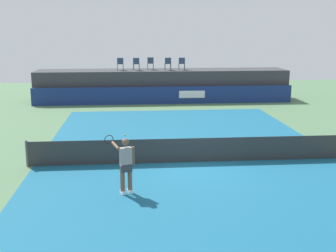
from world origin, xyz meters
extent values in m
plane|color=#4C704C|center=(0.00, 3.00, 0.00)|extent=(48.00, 48.00, 0.00)
cube|color=#16597A|center=(0.00, 0.00, 0.00)|extent=(12.00, 22.00, 0.00)
cube|color=navy|center=(0.00, 13.50, 0.60)|extent=(18.00, 0.20, 1.20)
cube|color=white|center=(1.92, 13.39, 0.66)|extent=(1.80, 0.02, 0.50)
cube|color=#38383D|center=(0.00, 15.30, 1.10)|extent=(18.00, 2.80, 2.20)
cylinder|color=#2D3D56|center=(-2.82, 15.40, 2.42)|extent=(0.04, 0.04, 0.44)
cylinder|color=#2D3D56|center=(-3.22, 15.38, 2.42)|extent=(0.04, 0.04, 0.44)
cylinder|color=#2D3D56|center=(-2.80, 15.00, 2.42)|extent=(0.04, 0.04, 0.44)
cylinder|color=#2D3D56|center=(-3.21, 14.98, 2.42)|extent=(0.04, 0.04, 0.44)
cube|color=#2D3D56|center=(-3.01, 15.19, 2.66)|extent=(0.46, 0.46, 0.03)
cube|color=#2D3D56|center=(-3.01, 14.98, 2.88)|extent=(0.44, 0.04, 0.42)
cylinder|color=#2D3D56|center=(-1.65, 15.26, 2.42)|extent=(0.04, 0.04, 0.44)
cylinder|color=#2D3D56|center=(-2.06, 15.29, 2.42)|extent=(0.04, 0.04, 0.44)
cylinder|color=#2D3D56|center=(-1.68, 14.86, 2.42)|extent=(0.04, 0.04, 0.44)
cylinder|color=#2D3D56|center=(-2.08, 14.88, 2.42)|extent=(0.04, 0.04, 0.44)
cube|color=#2D3D56|center=(-1.87, 15.07, 2.66)|extent=(0.47, 0.47, 0.03)
cube|color=#2D3D56|center=(-1.88, 14.86, 2.88)|extent=(0.44, 0.05, 0.42)
cylinder|color=#2D3D56|center=(-0.63, 15.73, 2.42)|extent=(0.04, 0.04, 0.44)
cylinder|color=#2D3D56|center=(-1.04, 15.74, 2.42)|extent=(0.04, 0.04, 0.44)
cylinder|color=#2D3D56|center=(-0.64, 15.33, 2.42)|extent=(0.04, 0.04, 0.44)
cylinder|color=#2D3D56|center=(-1.05, 15.34, 2.42)|extent=(0.04, 0.04, 0.44)
cube|color=#2D3D56|center=(-0.84, 15.54, 2.66)|extent=(0.45, 0.45, 0.03)
cube|color=#2D3D56|center=(-0.85, 15.33, 2.88)|extent=(0.44, 0.03, 0.42)
cylinder|color=#2D3D56|center=(0.59, 15.29, 2.42)|extent=(0.04, 0.04, 0.44)
cylinder|color=#2D3D56|center=(0.19, 15.30, 2.42)|extent=(0.04, 0.04, 0.44)
cylinder|color=#2D3D56|center=(0.58, 14.89, 2.42)|extent=(0.04, 0.04, 0.44)
cylinder|color=#2D3D56|center=(0.18, 14.90, 2.42)|extent=(0.04, 0.04, 0.44)
cube|color=#2D3D56|center=(0.39, 15.10, 2.66)|extent=(0.45, 0.45, 0.03)
cube|color=#2D3D56|center=(0.38, 14.89, 2.88)|extent=(0.44, 0.04, 0.42)
cylinder|color=#2D3D56|center=(1.61, 15.33, 2.42)|extent=(0.04, 0.04, 0.44)
cylinder|color=#2D3D56|center=(1.21, 15.36, 2.42)|extent=(0.04, 0.04, 0.44)
cylinder|color=#2D3D56|center=(1.59, 14.93, 2.42)|extent=(0.04, 0.04, 0.44)
cylinder|color=#2D3D56|center=(1.18, 14.95, 2.42)|extent=(0.04, 0.04, 0.44)
cube|color=#2D3D56|center=(1.40, 15.14, 2.66)|extent=(0.47, 0.47, 0.03)
cube|color=#2D3D56|center=(1.38, 14.93, 2.88)|extent=(0.44, 0.05, 0.42)
cube|color=#2D2D2D|center=(0.00, 0.00, 0.47)|extent=(12.40, 0.02, 0.95)
cylinder|color=#4C4C51|center=(-6.20, 0.00, 0.50)|extent=(0.10, 0.10, 1.00)
cube|color=white|center=(-2.38, -3.01, 0.05)|extent=(0.20, 0.28, 0.10)
cylinder|color=brown|center=(-2.38, -3.01, 0.51)|extent=(0.14, 0.14, 0.82)
cube|color=white|center=(-2.61, -3.08, 0.05)|extent=(0.20, 0.28, 0.10)
cylinder|color=brown|center=(-2.61, -3.08, 0.51)|extent=(0.14, 0.14, 0.82)
cube|color=#333338|center=(-2.50, -3.05, 0.84)|extent=(0.39, 0.32, 0.24)
cube|color=gray|center=(-2.50, -3.05, 1.20)|extent=(0.41, 0.30, 0.56)
sphere|color=brown|center=(-2.50, -3.05, 1.66)|extent=(0.22, 0.22, 0.22)
cylinder|color=brown|center=(-2.27, -2.97, 1.18)|extent=(0.09, 0.09, 0.60)
cylinder|color=brown|center=(-2.81, -2.87, 1.50)|extent=(0.28, 0.60, 0.14)
cylinder|color=black|center=(-2.94, -2.47, 1.53)|extent=(0.29, 0.13, 0.03)
torus|color=black|center=(-3.04, -2.19, 1.53)|extent=(0.30, 0.12, 0.30)
sphere|color=#D8EA33|center=(-2.64, 4.53, 0.04)|extent=(0.07, 0.07, 0.07)
camera|label=1|loc=(-2.30, -15.71, 4.98)|focal=45.75mm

